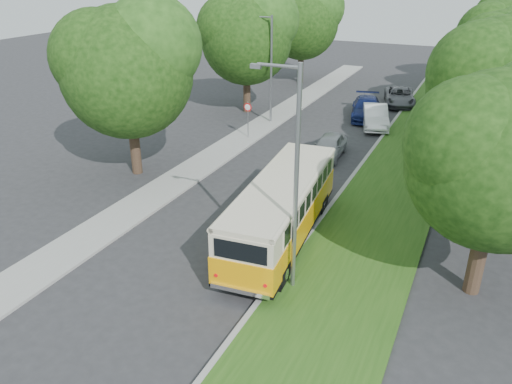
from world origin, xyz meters
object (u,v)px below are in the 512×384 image
at_px(lamppost_far, 270,66).
at_px(car_silver, 329,146).
at_px(car_white, 375,116).
at_px(car_grey, 400,97).
at_px(lamppost_near, 294,175).
at_px(vintage_bus, 282,211).
at_px(car_blue, 366,108).

relative_size(lamppost_far, car_silver, 1.89).
distance_m(car_white, car_grey, 6.96).
relative_size(lamppost_near, car_white, 1.71).
bearing_deg(car_silver, vintage_bus, -86.57).
distance_m(lamppost_far, car_grey, 12.42).
xyz_separation_m(lamppost_near, car_silver, (-2.78, 13.47, -3.69)).
bearing_deg(car_white, lamppost_near, -102.20).
xyz_separation_m(lamppost_near, car_grey, (-1.21, 27.63, -3.66)).
xyz_separation_m(vintage_bus, car_blue, (-1.21, 19.74, -0.64)).
xyz_separation_m(car_white, car_blue, (-1.11, 2.01, -0.01)).
height_order(lamppost_near, lamppost_far, lamppost_near).
bearing_deg(car_blue, vintage_bus, -99.22).
xyz_separation_m(lamppost_far, car_white, (7.25, 2.18, -3.35)).
bearing_deg(lamppost_near, car_silver, 101.68).
distance_m(vintage_bus, car_blue, 19.79).
distance_m(car_silver, car_white, 7.29).
distance_m(lamppost_near, lamppost_far, 20.53).
distance_m(vintage_bus, car_grey, 24.69).
height_order(car_white, car_blue, car_white).
bearing_deg(vintage_bus, car_white, 85.27).
bearing_deg(vintage_bus, car_silver, 91.60).
bearing_deg(car_grey, lamppost_near, -100.37).
relative_size(vintage_bus, car_silver, 2.37).
height_order(lamppost_far, vintage_bus, lamppost_far).
xyz_separation_m(lamppost_near, car_blue, (-2.77, 22.69, -3.61)).
relative_size(lamppost_far, car_white, 1.60).
distance_m(lamppost_far, vintage_bus, 17.41).
distance_m(lamppost_far, car_white, 8.28).
relative_size(car_silver, car_blue, 0.76).
height_order(car_silver, car_white, car_white).
height_order(car_white, car_grey, car_white).
bearing_deg(car_silver, lamppost_near, -81.53).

